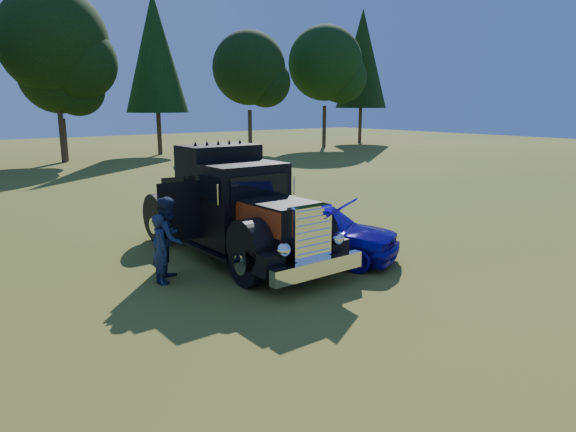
# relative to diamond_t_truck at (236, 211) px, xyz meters

# --- Properties ---
(ground) EXTENTS (120.00, 120.00, 0.00)m
(ground) POSITION_rel_diamond_t_truck_xyz_m (-1.31, -2.56, -1.28)
(ground) COLOR #415B1A
(ground) RESTS_ON ground
(diamond_t_truck) EXTENTS (3.38, 7.16, 3.00)m
(diamond_t_truck) POSITION_rel_diamond_t_truck_xyz_m (0.00, 0.00, 0.00)
(diamond_t_truck) COLOR black
(diamond_t_truck) RESTS_ON ground
(hotrod_coupe) EXTENTS (3.76, 4.87, 1.89)m
(hotrod_coupe) POSITION_rel_diamond_t_truck_xyz_m (1.64, -1.31, -0.50)
(hotrod_coupe) COLOR #062A92
(hotrod_coupe) RESTS_ON ground
(spectator_near) EXTENTS (0.52, 0.67, 1.64)m
(spectator_near) POSITION_rel_diamond_t_truck_xyz_m (-2.48, -0.68, -0.46)
(spectator_near) COLOR navy
(spectator_near) RESTS_ON ground
(spectator_far) EXTENTS (1.21, 1.23, 1.99)m
(spectator_far) POSITION_rel_diamond_t_truck_xyz_m (-2.20, -0.53, -0.28)
(spectator_far) COLOR #1B2141
(spectator_far) RESTS_ON ground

